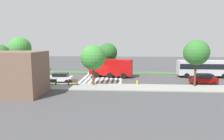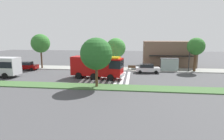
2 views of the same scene
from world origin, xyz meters
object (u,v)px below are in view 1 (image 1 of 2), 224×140
at_px(bench_near_shelter, 52,82).
at_px(street_lamp, 9,64).
at_px(transit_bus, 203,67).
at_px(sidewalk_tree_center, 0,55).
at_px(bench_west_of_shelter, 73,82).
at_px(parked_car_mid, 60,77).
at_px(parked_car_west, 204,79).
at_px(median_tree_west, 20,48).
at_px(bus_stop_shelter, 28,74).
at_px(sidewalk_tree_far_west, 196,53).
at_px(fire_hydrant, 137,82).
at_px(sidewalk_tree_west, 93,58).
at_px(fire_truck, 109,67).
at_px(median_tree_far_west, 108,53).

xyz_separation_m(bench_near_shelter, street_lamp, (7.59, -0.71, 2.80)).
relative_size(transit_bus, sidewalk_tree_center, 1.54).
xyz_separation_m(transit_bus, sidewalk_tree_center, (36.65, 9.16, 2.95)).
bearing_deg(bench_near_shelter, bench_west_of_shelter, 180.00).
bearing_deg(parked_car_mid, parked_car_west, 177.50).
bearing_deg(median_tree_west, transit_bus, 173.51).
bearing_deg(transit_bus, bus_stop_shelter, -162.59).
height_order(street_lamp, sidewalk_tree_far_west, sidewalk_tree_far_west).
relative_size(bus_stop_shelter, street_lamp, 0.64).
bearing_deg(sidewalk_tree_far_west, sidewalk_tree_center, 0.00).
distance_m(parked_car_mid, bench_near_shelter, 2.58).
xyz_separation_m(parked_car_west, fire_hydrant, (11.28, 1.70, -0.41)).
bearing_deg(sidewalk_tree_far_west, bench_west_of_shelter, 0.91).
distance_m(bench_west_of_shelter, sidewalk_tree_west, 5.24).
bearing_deg(sidewalk_tree_west, fire_hydrant, -176.02).
height_order(parked_car_west, fire_hydrant, parked_car_west).
relative_size(parked_car_mid, transit_bus, 0.46).
bearing_deg(bench_near_shelter, bus_stop_shelter, -0.39).
bearing_deg(sidewalk_tree_west, sidewalk_tree_far_west, 180.00).
bearing_deg(parked_car_west, fire_hydrant, 7.03).
bearing_deg(median_tree_west, sidewalk_tree_west, 144.76).
distance_m(bench_west_of_shelter, median_tree_west, 21.97).
height_order(fire_truck, bench_west_of_shelter, fire_truck).
bearing_deg(median_tree_far_west, fire_truck, 98.55).
distance_m(fire_truck, fire_hydrant, 9.47).
distance_m(fire_truck, bench_near_shelter, 12.45).
bearing_deg(sidewalk_tree_center, transit_bus, -165.97).
xyz_separation_m(parked_car_west, median_tree_west, (37.93, -11.55, 4.76)).
distance_m(fire_truck, sidewalk_tree_far_west, 16.83).
bearing_deg(median_tree_west, sidewalk_tree_far_west, 158.95).
height_order(parked_car_mid, transit_bus, transit_bus).
distance_m(sidewalk_tree_west, sidewalk_tree_center, 15.72).
height_order(fire_truck, bench_near_shelter, fire_truck).
xyz_separation_m(sidewalk_tree_center, median_tree_west, (3.75, -13.75, 0.68)).
height_order(transit_bus, sidewalk_tree_center, sidewalk_tree_center).
xyz_separation_m(street_lamp, sidewalk_tree_west, (-14.49, 0.40, 1.21)).
bearing_deg(fire_hydrant, sidewalk_tree_west, 3.98).
bearing_deg(street_lamp, fire_truck, -154.53).
relative_size(fire_truck, sidewalk_tree_west, 1.39).
relative_size(parked_car_west, parked_car_mid, 0.94).
height_order(street_lamp, median_tree_far_west, median_tree_far_west).
bearing_deg(parked_car_mid, median_tree_west, -43.92).
bearing_deg(transit_bus, sidewalk_tree_center, -165.08).
distance_m(parked_car_west, bench_west_of_shelter, 21.98).
height_order(sidewalk_tree_far_west, sidewalk_tree_center, sidewalk_tree_far_west).
relative_size(bench_near_shelter, median_tree_far_west, 0.24).
bearing_deg(parked_car_mid, transit_bus, -168.21).
height_order(parked_car_mid, bench_near_shelter, parked_car_mid).
bearing_deg(parked_car_west, sidewalk_tree_west, 5.24).
relative_size(parked_car_west, median_tree_west, 0.54).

